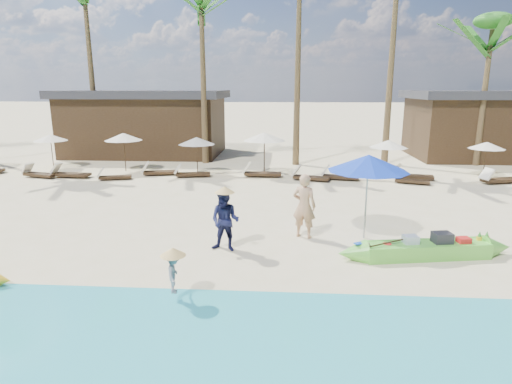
{
  "coord_description": "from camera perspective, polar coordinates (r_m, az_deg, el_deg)",
  "views": [
    {
      "loc": [
        1.45,
        -11.38,
        4.54
      ],
      "look_at": [
        0.56,
        2.0,
        1.23
      ],
      "focal_mm": 30.0,
      "sensor_mm": 36.0,
      "label": 1
    }
  ],
  "objects": [
    {
      "name": "resort_parasol_4",
      "position": [
        24.49,
        -17.26,
        7.04
      ],
      "size": [
        2.04,
        2.04,
        2.1
      ],
      "color": "#332315",
      "rests_on": "ground"
    },
    {
      "name": "lounger_7_left",
      "position": [
        21.78,
        10.89,
        2.15
      ],
      "size": [
        1.93,
        0.88,
        0.63
      ],
      "rotation": [
        0.0,
        0.0,
        -0.17
      ],
      "color": "#332315",
      "rests_on": "ground"
    },
    {
      "name": "blue_umbrella",
      "position": [
        13.09,
        14.76,
        3.77
      ],
      "size": [
        2.41,
        2.41,
        2.6
      ],
      "color": "#99999E",
      "rests_on": "ground"
    },
    {
      "name": "resort_parasol_3",
      "position": [
        27.04,
        -25.73,
        6.54
      ],
      "size": [
        1.87,
        1.87,
        1.92
      ],
      "color": "#332315",
      "rests_on": "ground"
    },
    {
      "name": "lounger_6_right",
      "position": [
        21.39,
        7.04,
        2.08
      ],
      "size": [
        1.95,
        1.07,
        0.63
      ],
      "rotation": [
        0.0,
        0.0,
        -0.28
      ],
      "color": "#332315",
      "rests_on": "ground"
    },
    {
      "name": "lounger_8_left",
      "position": [
        22.86,
        19.92,
        2.15
      ],
      "size": [
        2.06,
        0.97,
        0.67
      ],
      "rotation": [
        0.0,
        0.0,
        -0.19
      ],
      "color": "#332315",
      "rests_on": "ground"
    },
    {
      "name": "lounger_3_left",
      "position": [
        24.67,
        -27.04,
        2.23
      ],
      "size": [
        1.94,
        1.03,
        0.63
      ],
      "rotation": [
        0.0,
        0.0,
        -0.26
      ],
      "color": "#332315",
      "rests_on": "ground"
    },
    {
      "name": "resort_parasol_7",
      "position": [
        22.44,
        17.25,
        6.14
      ],
      "size": [
        1.9,
        1.9,
        1.96
      ],
      "color": "#332315",
      "rests_on": "ground"
    },
    {
      "name": "resort_parasol_6",
      "position": [
        22.21,
        1.12,
        7.4
      ],
      "size": [
        2.2,
        2.2,
        2.26
      ],
      "color": "#332315",
      "rests_on": "ground"
    },
    {
      "name": "palm_6",
      "position": [
        28.4,
        28.84,
        17.31
      ],
      "size": [
        2.08,
        2.08,
        8.51
      ],
      "color": "brown",
      "rests_on": "ground"
    },
    {
      "name": "lounger_7_right",
      "position": [
        21.85,
        19.82,
        1.55
      ],
      "size": [
        1.74,
        1.02,
        0.56
      ],
      "rotation": [
        0.0,
        0.0,
        -0.33
      ],
      "color": "#332315",
      "rests_on": "ground"
    },
    {
      "name": "lounger_6_left",
      "position": [
        22.09,
        0.54,
        2.6
      ],
      "size": [
        2.0,
        0.66,
        0.67
      ],
      "rotation": [
        0.0,
        0.0,
        -0.03
      ],
      "color": "#332315",
      "rests_on": "ground"
    },
    {
      "name": "pavilion_east",
      "position": [
        31.57,
        27.51,
        8.06
      ],
      "size": [
        8.8,
        6.6,
        4.3
      ],
      "color": "#332315",
      "rests_on": "ground"
    },
    {
      "name": "lounger_3_right",
      "position": [
        23.92,
        -23.67,
        2.29
      ],
      "size": [
        1.99,
        0.73,
        0.66
      ],
      "rotation": [
        0.0,
        0.0,
        -0.07
      ],
      "color": "#332315",
      "rests_on": "ground"
    },
    {
      "name": "resort_parasol_8",
      "position": [
        24.74,
        28.41,
        5.48
      ],
      "size": [
        1.77,
        1.77,
        1.82
      ],
      "color": "#332315",
      "rests_on": "ground"
    },
    {
      "name": "tourist",
      "position": [
        13.14,
        6.44,
        -1.85
      ],
      "size": [
        0.85,
        0.69,
        2.0
      ],
      "primitive_type": "imported",
      "rotation": [
        0.0,
        0.0,
        2.8
      ],
      "color": "tan",
      "rests_on": "ground"
    },
    {
      "name": "wet_sand_strip",
      "position": [
        7.96,
        -7.95,
        -21.03
      ],
      "size": [
        240.0,
        4.5,
        0.01
      ],
      "primitive_type": "cube",
      "color": "tan",
      "rests_on": "ground"
    },
    {
      "name": "pavilion_west",
      "position": [
        30.48,
        -14.46,
        9.01
      ],
      "size": [
        10.8,
        6.6,
        4.3
      ],
      "color": "#332315",
      "rests_on": "ground"
    },
    {
      "name": "green_canoe",
      "position": [
        12.63,
        21.69,
        -7.1
      ],
      "size": [
        5.46,
        1.28,
        0.7
      ],
      "rotation": [
        0.0,
        0.0,
        0.17
      ],
      "color": "#5CC03A",
      "rests_on": "ground"
    },
    {
      "name": "lounger_9_left",
      "position": [
        23.66,
        29.58,
        1.53
      ],
      "size": [
        2.07,
        1.17,
        0.67
      ],
      "rotation": [
        0.0,
        0.0,
        0.3
      ],
      "color": "#332315",
      "rests_on": "ground"
    },
    {
      "name": "palm_2",
      "position": [
        29.38,
        -21.8,
        22.04
      ],
      "size": [
        2.08,
        2.08,
        11.33
      ],
      "color": "brown",
      "rests_on": "ground"
    },
    {
      "name": "lounger_5_left",
      "position": [
        22.3,
        -8.74,
        2.5
      ],
      "size": [
        1.91,
        0.88,
        0.62
      ],
      "rotation": [
        0.0,
        0.0,
        0.18
      ],
      "color": "#332315",
      "rests_on": "ground"
    },
    {
      "name": "lounger_4_left",
      "position": [
        22.56,
        -18.57,
        2.01
      ],
      "size": [
        1.71,
        0.92,
        0.56
      ],
      "rotation": [
        0.0,
        0.0,
        0.27
      ],
      "color": "#332315",
      "rests_on": "ground"
    },
    {
      "name": "resort_parasol_5",
      "position": [
        22.72,
        -7.93,
        6.77
      ],
      "size": [
        1.92,
        1.92,
        1.98
      ],
      "color": "#332315",
      "rests_on": "ground"
    },
    {
      "name": "ground",
      "position": [
        12.33,
        -3.26,
        -7.75
      ],
      "size": [
        240.0,
        240.0,
        0.0
      ],
      "primitive_type": "plane",
      "color": "beige",
      "rests_on": "ground"
    },
    {
      "name": "lounger_4_right",
      "position": [
        23.08,
        -12.9,
        2.71
      ],
      "size": [
        1.97,
        1.01,
        0.64
      ],
      "rotation": [
        0.0,
        0.0,
        0.24
      ],
      "color": "#332315",
      "rests_on": "ground"
    },
    {
      "name": "vendor_yellow",
      "position": [
        9.55,
        -10.89,
        -10.53
      ],
      "size": [
        0.43,
        0.64,
        0.91
      ],
      "primitive_type": "imported",
      "rotation": [
        0.0,
        0.0,
        1.74
      ],
      "color": "gray",
      "rests_on": "ground"
    },
    {
      "name": "vendor_green",
      "position": [
        12.05,
        -4.13,
        -3.86
      ],
      "size": [
        0.97,
        0.83,
        1.76
      ],
      "primitive_type": "imported",
      "rotation": [
        0.0,
        0.0,
        -0.21
      ],
      "color": "#15183B",
      "rests_on": "ground"
    },
    {
      "name": "palm_3",
      "position": [
        26.41,
        -7.29,
        22.56
      ],
      "size": [
        2.08,
        2.08,
        10.52
      ],
      "color": "brown",
      "rests_on": "ground"
    }
  ]
}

